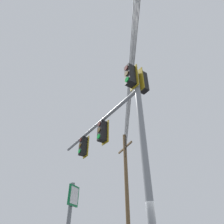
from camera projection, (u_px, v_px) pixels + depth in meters
name	position (u px, v px, depth m)	size (l,w,h in m)	color
signal_mast_assembly	(117.00, 127.00, 6.95)	(5.71, 3.31, 7.18)	gray
utility_pole_wooden	(127.00, 191.00, 13.48)	(1.93, 1.60, 9.43)	brown
overhead_wire_span	(135.00, 26.00, 7.34)	(9.47, 18.25, 2.59)	black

